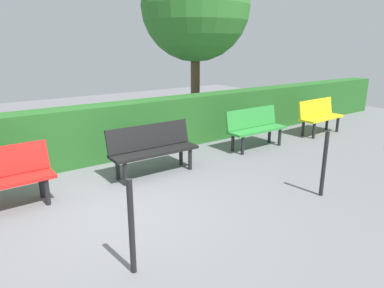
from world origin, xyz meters
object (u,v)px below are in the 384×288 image
Objects in this scene: bench_yellow at (319,115)px; bench_black at (153,147)px; tree_near at (195,6)px; bench_green at (255,126)px.

bench_black is at bearing -2.14° from bench_yellow.
tree_near is (-2.79, -2.55, 2.64)m from bench_black.
bench_yellow is at bearing 178.36° from bench_green.
bench_green reaches higher than bench_black.
tree_near is at bearing -137.00° from bench_black.
bench_green is 2.59m from bench_black.
tree_near is (2.03, -2.53, 2.64)m from bench_yellow.
bench_yellow reaches higher than bench_black.
bench_black is 4.61m from tree_near.
bench_yellow is 2.23m from bench_green.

